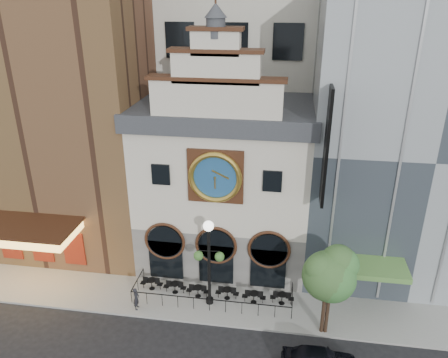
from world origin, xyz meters
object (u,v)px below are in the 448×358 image
lamppost (209,254)px  tree_right (333,274)px  bistro_2 (198,291)px  bistro_4 (254,297)px  bistro_1 (175,287)px  pedestrian (136,299)px  tree_left (329,272)px  bistro_0 (152,283)px  bistro_3 (227,293)px  bistro_5 (282,298)px

lamppost → tree_right: (7.55, -1.55, 0.37)m
bistro_2 → bistro_4: size_ratio=1.00×
bistro_1 → pedestrian: bearing=-136.1°
pedestrian → tree_left: tree_left is taller
lamppost → bistro_0: bearing=165.2°
bistro_4 → bistro_3: bearing=175.8°
bistro_3 → pedestrian: (-5.72, -1.90, 0.32)m
bistro_4 → pedestrian: size_ratio=1.00×
bistro_5 → lamppost: lamppost is taller
pedestrian → lamppost: size_ratio=0.25×
bistro_4 → lamppost: (-2.92, -0.47, 3.38)m
bistro_0 → bistro_5: bearing=-1.3°
bistro_0 → lamppost: 5.51m
bistro_4 → tree_right: tree_right is taller
tree_left → bistro_5: bearing=139.4°
bistro_1 → bistro_3: (3.66, -0.08, 0.00)m
bistro_0 → bistro_4: same height
pedestrian → lamppost: (4.62, 1.30, 3.05)m
pedestrian → tree_right: (12.17, -0.25, 3.42)m
bistro_5 → bistro_3: bearing=-179.5°
bistro_4 → tree_right: bearing=-23.5°
bistro_5 → tree_right: 5.14m
bistro_0 → tree_left: tree_left is taller
bistro_0 → bistro_1: (1.71, -0.15, 0.00)m
bistro_3 → bistro_5: bearing=0.5°
bistro_3 → tree_right: 7.77m
bistro_3 → bistro_0: bearing=177.5°
bistro_5 → pedestrian: 9.60m
bistro_3 → pedestrian: size_ratio=1.00×
bistro_3 → lamppost: lamppost is taller
pedestrian → lamppost: lamppost is taller
bistro_0 → bistro_4: (7.20, -0.37, 0.00)m
pedestrian → tree_left: 12.45m
lamppost → tree_right: 7.72m
bistro_4 → bistro_0: bearing=177.0°
tree_right → lamppost: bearing=168.4°
bistro_5 → bistro_2: bearing=-178.9°
bistro_4 → tree_left: tree_left is taller
bistro_3 → tree_right: size_ratio=0.28×
bistro_2 → tree_left: tree_left is taller
tree_right → bistro_3: bearing=161.6°
bistro_1 → bistro_2: (1.65, -0.17, 0.00)m
tree_right → bistro_1: bearing=167.6°
bistro_3 → pedestrian: pedestrian is taller
pedestrian → tree_right: 12.65m
pedestrian → tree_right: size_ratio=0.27×
lamppost → tree_right: bearing=-15.3°
bistro_0 → pedestrian: pedestrian is taller
bistro_0 → bistro_1: size_ratio=1.00×
bistro_2 → bistro_4: 3.83m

